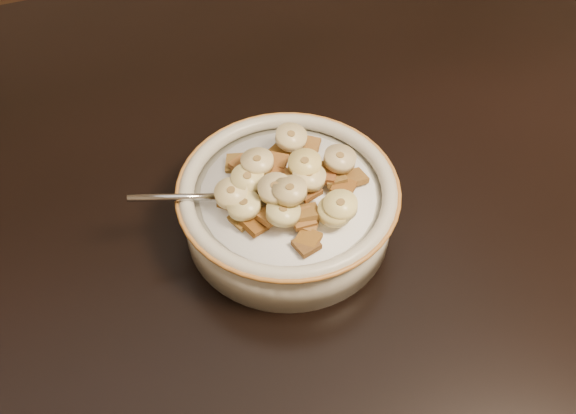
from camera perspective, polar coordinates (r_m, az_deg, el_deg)
name	(u,v)px	position (r m, az deg, el deg)	size (l,w,h in m)	color
table	(262,194)	(0.71, -2.29, 1.15)	(1.40, 0.90, 0.04)	black
chair	(235,58)	(1.39, -4.77, 13.04)	(0.38, 0.38, 0.86)	black
cereal_bowl	(288,211)	(0.63, 0.00, -0.32)	(0.20, 0.20, 0.05)	#BDB69B
milk	(288,194)	(0.61, 0.00, 1.14)	(0.17, 0.17, 0.00)	white
spoon	(254,196)	(0.61, -3.03, 1.01)	(0.04, 0.05, 0.01)	#A1A3A7
cereal_square_0	(262,169)	(0.61, -2.30, 3.35)	(0.02, 0.02, 0.01)	brown
cereal_square_1	(255,225)	(0.58, -2.97, -1.58)	(0.02, 0.02, 0.01)	brown
cereal_square_2	(307,222)	(0.58, 1.74, -1.32)	(0.02, 0.02, 0.01)	brown
cereal_square_3	(242,218)	(0.59, -4.08, -0.96)	(0.02, 0.02, 0.01)	olive
cereal_square_4	(355,177)	(0.62, 5.98, 2.65)	(0.02, 0.02, 0.01)	brown
cereal_square_5	(326,175)	(0.61, 3.41, 2.85)	(0.02, 0.02, 0.01)	#944F22
cereal_square_6	(276,162)	(0.62, -1.03, 4.06)	(0.02, 0.02, 0.01)	#9C6027
cereal_square_7	(296,176)	(0.59, 0.72, 2.80)	(0.02, 0.02, 0.01)	brown
cereal_square_8	(296,187)	(0.59, 0.73, 1.82)	(0.02, 0.02, 0.01)	brown
cereal_square_9	(282,151)	(0.64, -0.52, 5.03)	(0.02, 0.02, 0.01)	brown
cereal_square_10	(309,146)	(0.65, 1.89, 5.47)	(0.02, 0.02, 0.01)	brown
cereal_square_11	(335,177)	(0.61, 4.20, 2.67)	(0.02, 0.02, 0.01)	olive
cereal_square_12	(305,150)	(0.64, 1.56, 5.09)	(0.02, 0.02, 0.01)	olive
cereal_square_13	(308,213)	(0.58, 1.76, -0.51)	(0.02, 0.02, 0.01)	brown
cereal_square_14	(236,163)	(0.63, -4.63, 3.90)	(0.02, 0.02, 0.01)	brown
cereal_square_15	(269,216)	(0.58, -1.70, -0.78)	(0.02, 0.02, 0.01)	brown
cereal_square_16	(230,200)	(0.60, -5.17, 0.63)	(0.02, 0.02, 0.01)	brown
cereal_square_17	(344,187)	(0.61, 4.96, 1.75)	(0.02, 0.02, 0.01)	brown
cereal_square_18	(321,171)	(0.62, 2.94, 3.22)	(0.02, 0.02, 0.01)	brown
cereal_square_19	(338,164)	(0.63, 4.46, 3.81)	(0.02, 0.02, 0.01)	brown
cereal_square_20	(308,190)	(0.59, 1.80, 1.50)	(0.02, 0.02, 0.01)	#925621
cereal_square_21	(303,218)	(0.58, 1.34, -1.02)	(0.02, 0.02, 0.01)	brown
cereal_square_22	(242,165)	(0.63, -4.07, 3.75)	(0.02, 0.02, 0.01)	brown
cereal_square_23	(308,240)	(0.57, 1.79, -2.91)	(0.02, 0.02, 0.01)	brown
cereal_square_24	(306,245)	(0.57, 1.65, -3.36)	(0.02, 0.02, 0.01)	brown
cereal_square_25	(274,170)	(0.61, -1.23, 3.28)	(0.02, 0.02, 0.01)	brown
cereal_square_26	(266,177)	(0.60, -2.00, 2.70)	(0.02, 0.02, 0.01)	brown
banana_slice_0	(309,177)	(0.59, 1.87, 2.71)	(0.03, 0.03, 0.01)	beige
banana_slice_1	(231,193)	(0.59, -5.06, 1.22)	(0.03, 0.03, 0.01)	#D7C08A
banana_slice_2	(291,137)	(0.63, 0.28, 6.22)	(0.03, 0.03, 0.01)	beige
banana_slice_3	(244,205)	(0.58, -3.94, 0.15)	(0.03, 0.03, 0.01)	#F0D68B
banana_slice_4	(257,162)	(0.60, -2.75, 4.02)	(0.03, 0.03, 0.01)	#D3BF7D
banana_slice_5	(290,190)	(0.57, 0.17, 1.48)	(0.03, 0.03, 0.01)	#CBBA82
banana_slice_6	(248,179)	(0.59, -3.61, 2.49)	(0.03, 0.03, 0.01)	#E7C978
banana_slice_7	(275,189)	(0.58, -1.17, 1.65)	(0.03, 0.03, 0.01)	beige
banana_slice_8	(340,206)	(0.58, 4.68, 0.13)	(0.03, 0.03, 0.01)	#EFE095
banana_slice_9	(334,211)	(0.58, 4.15, -0.38)	(0.03, 0.03, 0.01)	#DAC96B
banana_slice_10	(305,164)	(0.59, 1.50, 3.85)	(0.03, 0.03, 0.01)	#E6C274
banana_slice_11	(340,159)	(0.61, 4.63, 4.31)	(0.03, 0.03, 0.01)	#D2B982
banana_slice_12	(283,212)	(0.57, -0.43, -0.46)	(0.03, 0.03, 0.01)	tan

